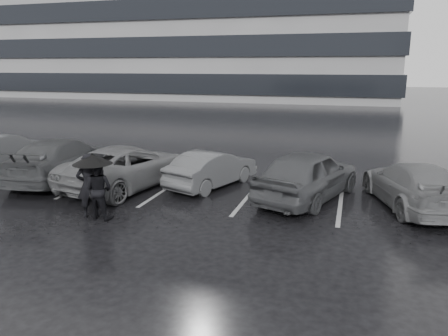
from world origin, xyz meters
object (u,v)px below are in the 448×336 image
car_main (308,175)px  pedestrian_left (89,185)px  car_east (414,185)px  car_west_a (212,169)px  car_west_d (0,153)px  pedestrian_right (99,189)px  car_west_b (127,166)px  car_west_c (62,159)px

car_main → pedestrian_left: bearing=49.9°
car_east → car_west_a: bearing=-20.5°
car_main → car_west_a: bearing=9.1°
car_west_a → pedestrian_left: size_ratio=2.11×
car_west_a → car_west_d: car_west_d is taller
car_west_d → pedestrian_right: bearing=156.0°
pedestrian_right → car_west_b: bearing=-72.4°
car_west_a → car_west_b: size_ratio=0.73×
car_west_b → pedestrian_right: 3.14m
car_west_a → car_west_d: size_ratio=0.81×
car_west_c → pedestrian_right: bearing=132.1°
car_main → car_west_b: size_ratio=0.89×
car_main → pedestrian_right: 6.11m
car_west_d → pedestrian_right: pedestrian_right is taller
car_west_d → car_east: bearing=-176.0°
pedestrian_left → car_west_d: bearing=-69.2°
car_west_a → pedestrian_left: (-2.20, -3.83, 0.27)m
car_west_c → pedestrian_left: 4.48m
car_west_b → car_west_c: 2.68m
pedestrian_right → car_main: bearing=-144.6°
car_main → pedestrian_left: size_ratio=2.58×
pedestrian_right → car_west_d: bearing=-25.8°
car_main → car_west_c: 8.62m
car_west_a → pedestrian_right: pedestrian_right is taller
car_main → car_west_c: size_ratio=0.88×
car_west_b → car_main: bearing=-166.4°
car_main → car_east: (2.99, 0.10, -0.11)m
car_west_c → pedestrian_right: pedestrian_right is taller
car_west_d → car_west_b: bearing=179.5°
car_west_a → pedestrian_right: (-1.89, -3.88, 0.20)m
car_west_b → car_east: 8.95m
car_west_c → car_main: bearing=175.4°
car_west_a → pedestrian_left: pedestrian_left is taller
car_east → pedestrian_left: bearing=5.5°
pedestrian_left → car_main: bearing=171.0°
pedestrian_left → car_west_a: bearing=-159.9°
car_west_b → pedestrian_left: bearing=110.4°
pedestrian_left → pedestrian_right: (0.32, -0.05, -0.07)m
pedestrian_left → pedestrian_right: 0.33m
car_west_a → car_west_d: (-8.40, -0.37, 0.14)m
car_main → car_west_a: (-3.24, 0.56, -0.16)m
car_east → pedestrian_left: size_ratio=2.58×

